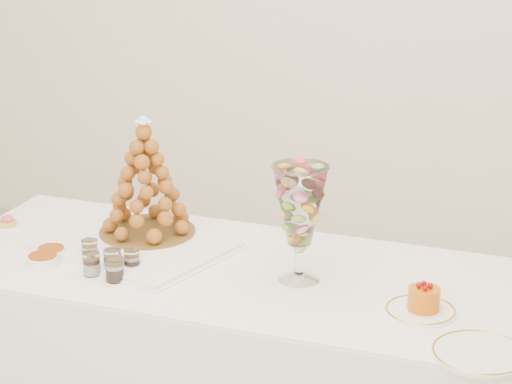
% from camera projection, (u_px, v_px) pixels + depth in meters
% --- Properties ---
extents(buffet_table, '(1.87, 0.75, 0.71)m').
position_uv_depth(buffet_table, '(239.00, 373.00, 3.11)').
color(buffet_table, white).
rests_on(buffet_table, ground).
extents(lace_tray, '(0.66, 0.56, 0.02)m').
position_uv_depth(lace_tray, '(133.00, 245.00, 3.14)').
color(lace_tray, white).
rests_on(lace_tray, buffet_table).
extents(macaron_vase, '(0.16, 0.16, 0.35)m').
position_uv_depth(macaron_vase, '(300.00, 207.00, 2.84)').
color(macaron_vase, white).
rests_on(macaron_vase, buffet_table).
extents(cake_plate, '(0.20, 0.20, 0.01)m').
position_uv_depth(cake_plate, '(420.00, 311.00, 2.71)').
color(cake_plate, white).
rests_on(cake_plate, buffet_table).
extents(spare_plate, '(0.24, 0.24, 0.01)m').
position_uv_depth(spare_plate, '(480.00, 354.00, 2.48)').
color(spare_plate, white).
rests_on(spare_plate, buffet_table).
extents(pink_tart, '(0.06, 0.06, 0.04)m').
position_uv_depth(pink_tart, '(7.00, 221.00, 3.32)').
color(pink_tart, tan).
rests_on(pink_tart, buffet_table).
extents(verrine_a, '(0.06, 0.06, 0.07)m').
position_uv_depth(verrine_a, '(90.00, 250.00, 3.04)').
color(verrine_a, white).
rests_on(verrine_a, buffet_table).
extents(verrine_b, '(0.06, 0.06, 0.07)m').
position_uv_depth(verrine_b, '(113.00, 261.00, 2.95)').
color(verrine_b, white).
rests_on(verrine_b, buffet_table).
extents(verrine_c, '(0.06, 0.06, 0.06)m').
position_uv_depth(verrine_c, '(132.00, 260.00, 2.97)').
color(verrine_c, white).
rests_on(verrine_c, buffet_table).
extents(verrine_d, '(0.06, 0.06, 0.07)m').
position_uv_depth(verrine_d, '(91.00, 264.00, 2.94)').
color(verrine_d, white).
rests_on(verrine_d, buffet_table).
extents(verrine_e, '(0.05, 0.05, 0.07)m').
position_uv_depth(verrine_e, '(115.00, 269.00, 2.90)').
color(verrine_e, white).
rests_on(verrine_e, buffet_table).
extents(ramekin_back, '(0.09, 0.09, 0.03)m').
position_uv_depth(ramekin_back, '(51.00, 253.00, 3.07)').
color(ramekin_back, white).
rests_on(ramekin_back, buffet_table).
extents(ramekin_front, '(0.10, 0.10, 0.03)m').
position_uv_depth(ramekin_front, '(43.00, 261.00, 3.01)').
color(ramekin_front, white).
rests_on(ramekin_front, buffet_table).
extents(croquembouche, '(0.32, 0.32, 0.39)m').
position_uv_depth(croquembouche, '(145.00, 177.00, 3.16)').
color(croquembouche, brown).
rests_on(croquembouche, lace_tray).
extents(mousse_cake, '(0.09, 0.09, 0.08)m').
position_uv_depth(mousse_cake, '(424.00, 298.00, 2.70)').
color(mousse_cake, '#C85B09').
rests_on(mousse_cake, cake_plate).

